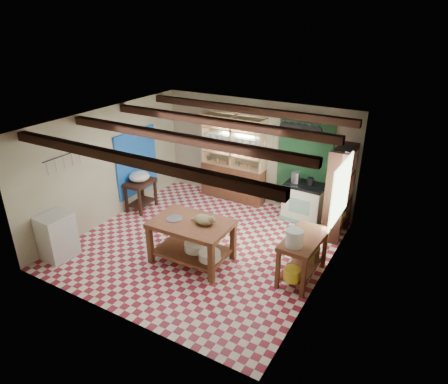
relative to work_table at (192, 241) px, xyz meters
The scene contains 30 objects.
floor 0.74m from the work_table, 103.60° to the left, with size 5.00×5.00×0.02m, color maroon.
ceiling 2.26m from the work_table, 103.60° to the left, with size 5.00×5.00×0.02m, color #4F4E54.
wall_back 3.21m from the work_table, 92.63° to the left, with size 5.00×0.04×2.60m, color #BAB195.
wall_front 2.11m from the work_table, 94.23° to the right, with size 5.00×0.04×2.60m, color #BAB195.
wall_left 2.84m from the work_table, 167.51° to the left, with size 0.04×5.00×2.60m, color #BAB195.
wall_right 2.58m from the work_table, 13.94° to the left, with size 0.04×5.00×2.60m, color #BAB195.
ceiling_beams 2.14m from the work_table, 103.60° to the left, with size 5.00×3.80×0.15m, color #371C13.
blue_wall_patch 3.08m from the work_table, 150.37° to the left, with size 0.04×1.40×1.60m, color blue.
green_wall_patch 3.35m from the work_table, 70.06° to the left, with size 1.30×0.04×2.30m, color #1C4726.
window_back 3.38m from the work_table, 101.82° to the left, with size 0.90×0.02×0.80m, color silver.
window_right 2.99m from the work_table, 34.14° to the left, with size 0.02×1.30×1.20m, color silver.
utensil_rail 2.98m from the work_table, 166.61° to the right, with size 0.06×0.90×0.28m, color black.
pot_rack 3.35m from the work_table, 67.19° to the left, with size 0.86×0.12×0.36m, color black.
shelving_unit 3.05m from the work_table, 103.44° to the left, with size 1.70×0.34×2.20m, color tan.
tall_rack 3.25m from the work_table, 48.12° to the left, with size 0.40×0.86×2.00m, color #371C13.
work_table is the anchor object (origin of this frame).
stove 3.02m from the work_table, 64.78° to the left, with size 0.90×0.61×0.88m, color white.
prep_table 2.65m from the work_table, 152.27° to the left, with size 0.50×0.73×0.74m, color #371C13.
white_cabinet 2.65m from the work_table, 152.86° to the right, with size 0.51×0.61×0.92m, color silver.
right_counter 2.11m from the work_table, 15.03° to the left, with size 0.58×1.17×0.84m, color brown.
cat 0.57m from the work_table, 13.11° to the left, with size 0.39×0.30×0.18m, color #968357.
steel_tray 0.56m from the work_table, behind, with size 0.31×0.31×0.02m, color #A2A3AA.
basin_large 0.14m from the work_table, 46.80° to the left, with size 0.45×0.45×0.16m, color silver.
basin_small 0.48m from the work_table, 10.73° to the right, with size 0.41×0.41×0.15m, color silver.
kettle_left 2.99m from the work_table, 69.27° to the left, with size 0.22×0.22×0.25m, color #A2A3AA.
kettle_right 3.11m from the work_table, 63.06° to the left, with size 0.14×0.14×0.18m, color black.
enamel_bowl 2.68m from the work_table, 152.27° to the left, with size 0.49×0.49×0.25m, color silver.
white_bucket 2.06m from the work_table, ahead, with size 0.30×0.30×0.30m, color silver.
wicker_basket 2.22m from the work_table, 22.46° to the left, with size 0.35×0.28×0.25m, color #9F8440.
yellow_tub 2.03m from the work_table, ahead, with size 0.29×0.29×0.21m, color yellow.
Camera 1 is at (3.99, -6.01, 4.48)m, focal length 32.00 mm.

